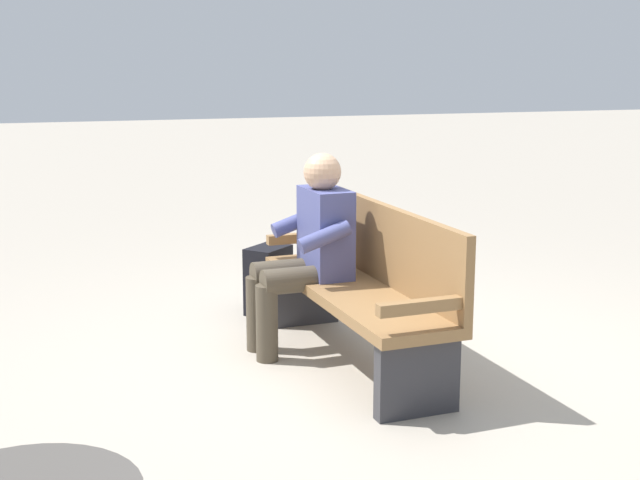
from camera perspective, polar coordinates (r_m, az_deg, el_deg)
The scene contains 4 objects.
ground_plane at distance 5.08m, azimuth 2.17°, elevation -7.99°, with size 40.00×40.00×0.00m, color #A89E8E.
bench_near at distance 4.97m, azimuth 2.96°, elevation -2.90°, with size 1.82×0.57×0.90m.
person_seated at distance 5.13m, azimuth -0.79°, elevation -0.48°, with size 0.59×0.59×1.18m.
backpack at distance 5.98m, azimuth -3.33°, elevation -2.66°, with size 0.36×0.37×0.46m.
Camera 1 is at (-4.49, 1.64, 1.73)m, focal length 49.12 mm.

